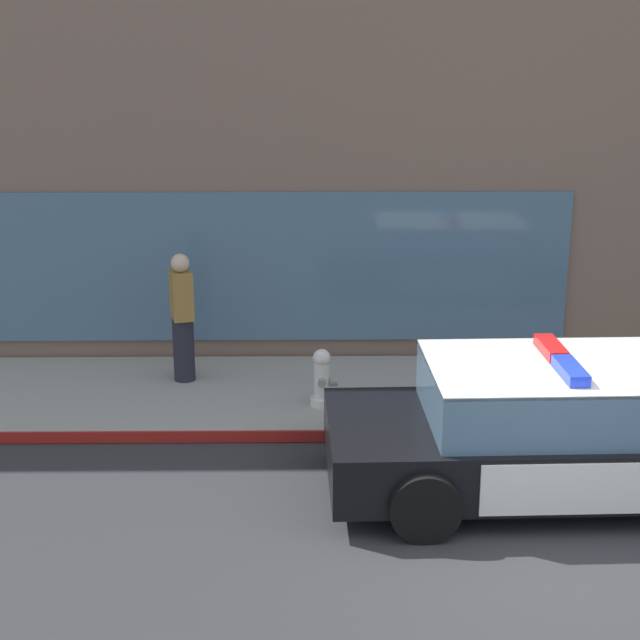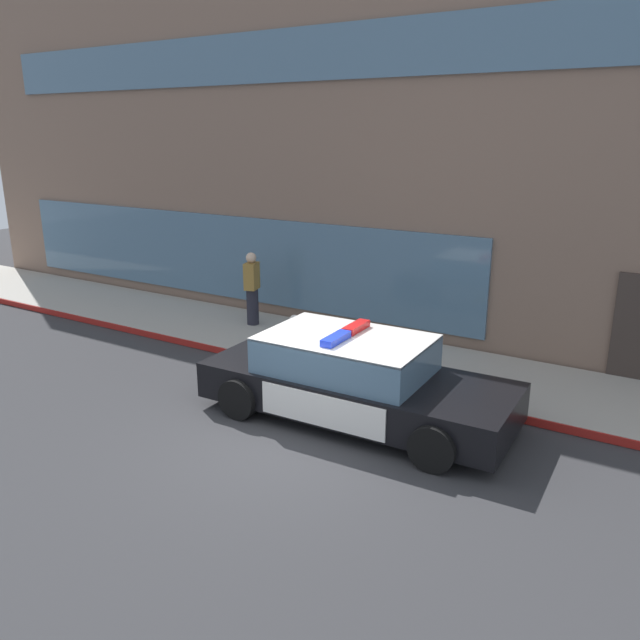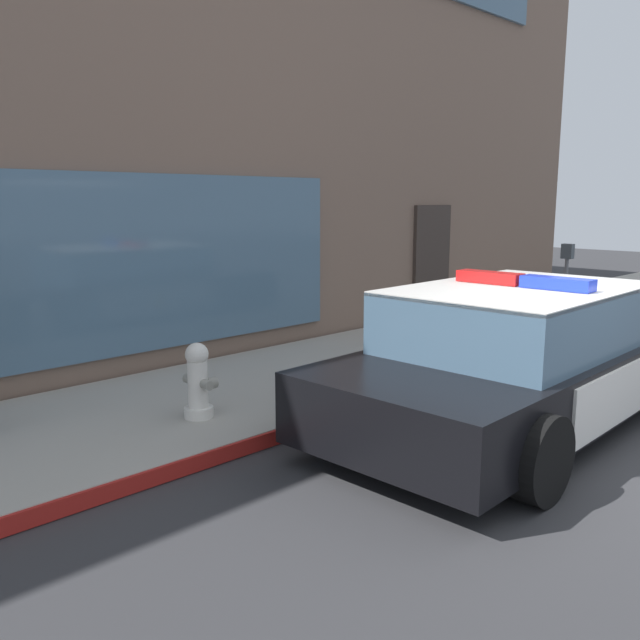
% 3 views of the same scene
% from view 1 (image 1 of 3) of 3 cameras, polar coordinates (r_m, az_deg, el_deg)
% --- Properties ---
extents(ground, '(48.00, 48.00, 0.00)m').
position_cam_1_polar(ground, '(9.14, 13.71, -13.46)').
color(ground, '#303033').
extents(sidewalk, '(48.00, 2.63, 0.15)m').
position_cam_1_polar(sidewalk, '(12.48, 9.54, -4.40)').
color(sidewalk, '#A39E93').
rests_on(sidewalk, ground).
extents(curb_red_paint, '(28.80, 0.04, 0.14)m').
position_cam_1_polar(curb_red_paint, '(11.27, 10.70, -6.83)').
color(curb_red_paint, maroon).
rests_on(curb_red_paint, ground).
extents(storefront_building, '(23.62, 8.42, 8.48)m').
position_cam_1_polar(storefront_building, '(17.00, -3.01, 15.74)').
color(storefront_building, '#7A6051').
rests_on(storefront_building, ground).
extents(police_cruiser, '(5.09, 2.25, 1.49)m').
position_cam_1_polar(police_cruiser, '(10.04, 14.74, -6.37)').
color(police_cruiser, black).
rests_on(police_cruiser, ground).
extents(fire_hydrant, '(0.34, 0.39, 0.73)m').
position_cam_1_polar(fire_hydrant, '(11.62, 0.13, -3.53)').
color(fire_hydrant, silver).
rests_on(fire_hydrant, sidewalk).
extents(pedestrian_on_sidewalk, '(0.36, 0.46, 1.71)m').
position_cam_1_polar(pedestrian_on_sidewalk, '(12.45, -8.28, 0.16)').
color(pedestrian_on_sidewalk, '#23232D').
rests_on(pedestrian_on_sidewalk, sidewalk).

